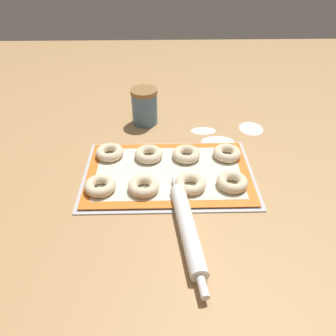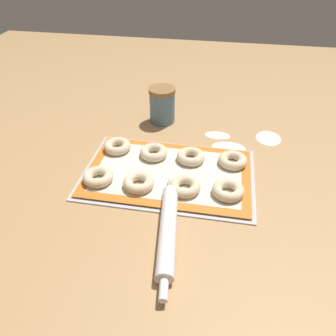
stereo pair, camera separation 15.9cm
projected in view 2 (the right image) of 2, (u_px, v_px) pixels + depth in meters
The scene contains 16 objects.
ground_plane at pixel (169, 173), 1.03m from camera, with size 2.80×2.80×0.00m, color #A87F51.
baking_tray at pixel (168, 173), 1.02m from camera, with size 0.53×0.34×0.01m.
baking_mat at pixel (168, 172), 1.01m from camera, with size 0.50×0.32×0.00m.
bagel_front_far_left at pixel (98, 177), 0.97m from camera, with size 0.09×0.09×0.03m.
bagel_front_mid_left at pixel (139, 183), 0.95m from camera, with size 0.09×0.09×0.03m.
bagel_front_mid_right at pixel (185, 186), 0.94m from camera, with size 0.09×0.09×0.03m.
bagel_front_far_right at pixel (228, 190), 0.92m from camera, with size 0.09×0.09×0.03m.
bagel_back_far_left at pixel (117, 146), 1.10m from camera, with size 0.09×0.09×0.03m.
bagel_back_mid_left at pixel (154, 152), 1.07m from camera, with size 0.09×0.09×0.03m.
bagel_back_mid_right at pixel (191, 157), 1.05m from camera, with size 0.09×0.09×0.03m.
bagel_back_far_right at pixel (233, 160), 1.04m from camera, with size 0.09×0.09×0.03m.
flour_canister at pixel (162, 105), 1.25m from camera, with size 0.10×0.10×0.14m.
rolling_pin at pixel (168, 229), 0.81m from camera, with size 0.08×0.39×0.04m.
flour_patch_near at pixel (268, 138), 1.19m from camera, with size 0.09×0.10×0.00m.
flour_patch_far at pixel (229, 147), 1.14m from camera, with size 0.12×0.07×0.00m.
flour_patch_side at pixel (218, 135), 1.20m from camera, with size 0.09×0.05×0.00m.
Camera 2 is at (0.14, -0.79, 0.64)m, focal length 35.00 mm.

